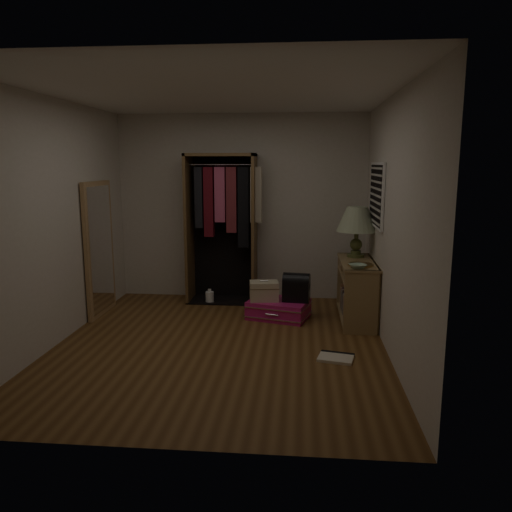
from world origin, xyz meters
name	(u,v)px	position (x,y,z in m)	size (l,w,h in m)	color
ground	(220,345)	(0.00, 0.00, 0.00)	(4.00, 4.00, 0.00)	brown
room_walls	(226,205)	(0.08, 0.04, 1.50)	(3.52, 4.02, 2.60)	beige
console_bookshelf	(356,289)	(1.54, 1.03, 0.39)	(0.42, 1.12, 0.75)	olive
open_wardrobe	(225,215)	(-0.21, 1.77, 1.22)	(1.03, 0.50, 2.05)	brown
floor_mirror	(99,249)	(-1.70, 1.00, 0.85)	(0.06, 0.80, 1.70)	#A98052
pink_suitcase	(279,309)	(0.58, 1.02, 0.11)	(0.85, 0.71, 0.23)	#BC1665
train_case	(264,291)	(0.40, 1.00, 0.35)	(0.39, 0.30, 0.26)	#BCAF8F
black_bag	(296,287)	(0.80, 1.01, 0.41)	(0.35, 0.25, 0.36)	black
table_lamp	(357,220)	(1.54, 1.28, 1.21)	(0.52, 0.52, 0.63)	#474F26
brass_tray	(360,265)	(1.54, 0.73, 0.76)	(0.31, 0.31, 0.02)	#AF8643
ceramic_bowl	(358,266)	(1.49, 0.57, 0.77)	(0.19, 0.19, 0.05)	#A5C7AA
white_jug	(210,297)	(-0.41, 1.60, 0.09)	(0.12, 0.12, 0.20)	white
floor_book	(336,357)	(1.22, -0.27, 0.01)	(0.39, 0.34, 0.03)	beige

